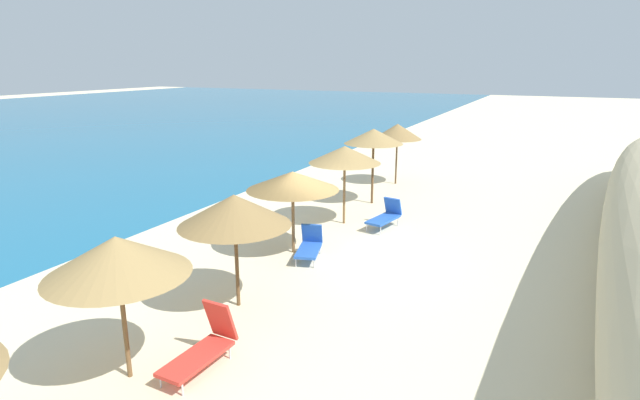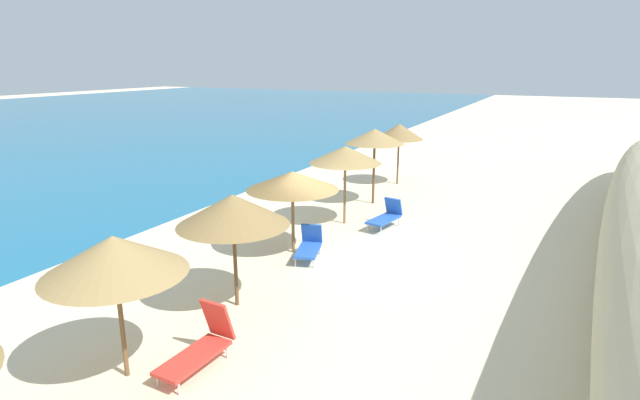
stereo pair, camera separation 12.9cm
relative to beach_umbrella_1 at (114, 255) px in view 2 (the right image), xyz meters
name	(u,v)px [view 2 (the right image)]	position (x,y,z in m)	size (l,w,h in m)	color
ground_plane	(336,254)	(6.94, -0.90, -2.25)	(160.00, 160.00, 0.00)	beige
beach_umbrella_1	(114,255)	(0.00, 0.00, 0.00)	(2.39, 2.39, 2.59)	brown
beach_umbrella_2	(233,210)	(3.09, -0.17, -0.01)	(2.47, 2.47, 2.59)	brown
beach_umbrella_3	(292,181)	(6.58, 0.31, -0.13)	(2.62, 2.62, 2.39)	brown
beach_umbrella_4	(345,155)	(9.76, 0.07, 0.12)	(2.40, 2.40, 2.67)	brown
beach_umbrella_5	(375,137)	(12.63, 0.10, 0.37)	(2.25, 2.25, 2.91)	brown
beach_umbrella_6	(399,132)	(16.23, 0.27, 0.12)	(2.15, 2.15, 2.72)	brown
lounge_chair_0	(309,245)	(6.37, -0.32, -1.88)	(1.43, 0.94, 0.90)	blue
lounge_chair_1	(386,216)	(9.92, -1.37, -1.85)	(1.57, 0.86, 0.94)	blue
lounge_chair_2	(201,345)	(0.83, -1.00, -1.84)	(1.61, 0.65, 1.11)	red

